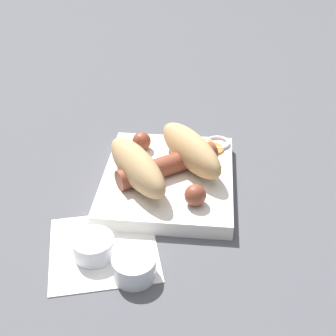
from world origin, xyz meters
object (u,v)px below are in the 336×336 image
Objects in this scene: bread_roll at (164,158)px; condiment_cup_far at (134,268)px; condiment_cup_near at (94,248)px; sausage at (166,166)px; food_tray at (168,180)px.

bread_roll is 0.19m from condiment_cup_far.
condiment_cup_near is (0.15, -0.07, -0.04)m from bread_roll.
sausage is at bearing 76.82° from bread_roll.
food_tray is 1.12× the size of bread_roll.
bread_roll is at bearing 174.52° from condiment_cup_far.
condiment_cup_near reaches higher than food_tray.
bread_roll is 3.78× the size of condiment_cup_near.
condiment_cup_far is at bearing -6.36° from sausage.
sausage is at bearing 153.65° from condiment_cup_near.
food_tray is 0.03m from sausage.
condiment_cup_near is at bearing -116.75° from condiment_cup_far.
food_tray is at bearing 172.96° from condiment_cup_far.
condiment_cup_near is (0.15, -0.08, -0.03)m from sausage.
sausage is 0.18m from condiment_cup_far.
condiment_cup_far is (0.18, -0.02, 0.00)m from food_tray.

